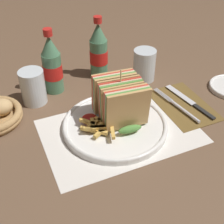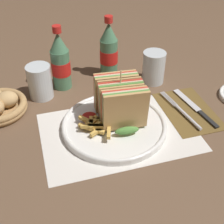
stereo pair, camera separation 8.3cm
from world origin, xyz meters
name	(u,v)px [view 2 (the right image)]	position (x,y,z in m)	size (l,w,h in m)	color
ground_plane	(109,126)	(0.00, 0.00, 0.00)	(4.00, 4.00, 0.00)	brown
placemat	(119,132)	(0.02, -0.03, 0.00)	(0.40, 0.27, 0.00)	silver
plate_main	(114,125)	(0.01, -0.01, 0.01)	(0.28, 0.28, 0.02)	white
club_sandwich	(120,102)	(0.03, 0.00, 0.07)	(0.12, 0.15, 0.15)	tan
fries_pile	(97,125)	(-0.04, -0.02, 0.03)	(0.09, 0.10, 0.02)	gold
ketchup_blob	(89,116)	(-0.05, 0.02, 0.03)	(0.04, 0.03, 0.01)	maroon
napkin	(187,110)	(0.24, 0.00, 0.00)	(0.14, 0.21, 0.00)	brown
fork	(184,113)	(0.22, -0.02, 0.01)	(0.04, 0.19, 0.01)	silver
knife	(195,108)	(0.26, 0.00, 0.01)	(0.04, 0.20, 0.00)	black
coke_bottle_near	(60,62)	(-0.09, 0.23, 0.09)	(0.06, 0.06, 0.20)	#4C7F5B
coke_bottle_far	(109,51)	(0.08, 0.26, 0.09)	(0.06, 0.06, 0.20)	#4C7F5B
glass_near	(153,69)	(0.20, 0.18, 0.05)	(0.07, 0.07, 0.10)	silver
glass_far	(40,84)	(-0.16, 0.19, 0.04)	(0.07, 0.07, 0.10)	silver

